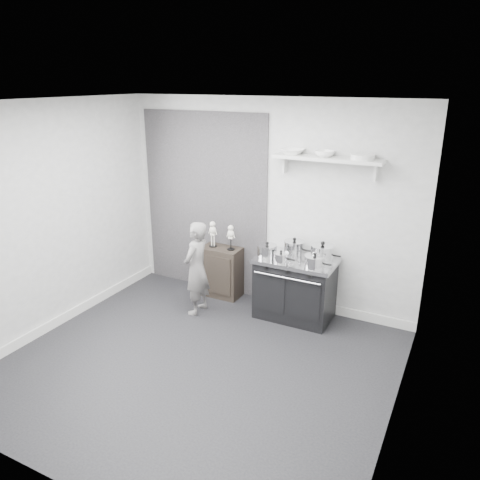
% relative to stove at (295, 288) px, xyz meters
% --- Properties ---
extents(ground, '(4.00, 4.00, 0.00)m').
position_rel_stove_xyz_m(ground, '(-0.54, -1.48, -0.40)').
color(ground, black).
rests_on(ground, ground).
extents(room_shell, '(4.02, 3.62, 2.71)m').
position_rel_stove_xyz_m(room_shell, '(-0.63, -1.33, 1.24)').
color(room_shell, '#A5A5A3').
rests_on(room_shell, ground).
extents(wall_shelf, '(1.30, 0.26, 0.24)m').
position_rel_stove_xyz_m(wall_shelf, '(0.26, 0.20, 1.61)').
color(wall_shelf, silver).
rests_on(wall_shelf, room_shell).
extents(stove, '(0.99, 0.62, 0.80)m').
position_rel_stove_xyz_m(stove, '(0.00, 0.00, 0.00)').
color(stove, black).
rests_on(stove, ground).
extents(side_cabinet, '(0.54, 0.32, 0.71)m').
position_rel_stove_xyz_m(side_cabinet, '(-1.13, 0.13, -0.05)').
color(side_cabinet, black).
rests_on(side_cabinet, ground).
extents(child, '(0.30, 0.45, 1.23)m').
position_rel_stove_xyz_m(child, '(-1.17, -0.45, 0.21)').
color(child, slate).
rests_on(child, ground).
extents(pot_front_left, '(0.33, 0.24, 0.20)m').
position_rel_stove_xyz_m(pot_front_left, '(-0.35, -0.10, 0.47)').
color(pot_front_left, silver).
rests_on(pot_front_left, stove).
extents(pot_back_left, '(0.35, 0.26, 0.23)m').
position_rel_stove_xyz_m(pot_back_left, '(-0.08, 0.13, 0.49)').
color(pot_back_left, silver).
rests_on(pot_back_left, stove).
extents(pot_back_right, '(0.38, 0.29, 0.25)m').
position_rel_stove_xyz_m(pot_back_right, '(0.30, 0.09, 0.49)').
color(pot_back_right, silver).
rests_on(pot_back_right, stove).
extents(pot_front_right, '(0.33, 0.24, 0.19)m').
position_rel_stove_xyz_m(pot_front_right, '(0.29, -0.16, 0.47)').
color(pot_front_right, silver).
rests_on(pot_front_right, stove).
extents(pot_front_center, '(0.27, 0.19, 0.15)m').
position_rel_stove_xyz_m(pot_front_center, '(-0.13, -0.18, 0.45)').
color(pot_front_center, silver).
rests_on(pot_front_center, stove).
extents(skeleton_full, '(0.12, 0.07, 0.41)m').
position_rel_stove_xyz_m(skeleton_full, '(-1.26, 0.13, 0.51)').
color(skeleton_full, silver).
rests_on(skeleton_full, side_cabinet).
extents(skeleton_torso, '(0.11, 0.07, 0.40)m').
position_rel_stove_xyz_m(skeleton_torso, '(-0.98, 0.13, 0.51)').
color(skeleton_torso, silver).
rests_on(skeleton_torso, side_cabinet).
extents(bowl_large, '(0.27, 0.27, 0.07)m').
position_rel_stove_xyz_m(bowl_large, '(-0.17, 0.19, 1.67)').
color(bowl_large, white).
rests_on(bowl_large, wall_shelf).
extents(bowl_small, '(0.23, 0.23, 0.07)m').
position_rel_stove_xyz_m(bowl_small, '(0.22, 0.19, 1.67)').
color(bowl_small, white).
rests_on(bowl_small, wall_shelf).
extents(plate_stack, '(0.27, 0.27, 0.06)m').
position_rel_stove_xyz_m(plate_stack, '(0.66, 0.19, 1.67)').
color(plate_stack, silver).
rests_on(plate_stack, wall_shelf).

